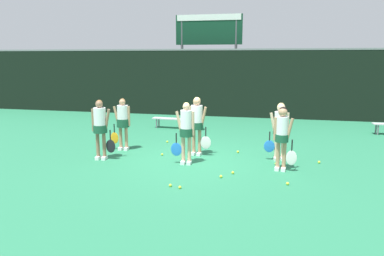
% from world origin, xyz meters
% --- Properties ---
extents(ground_plane, '(140.00, 140.00, 0.00)m').
position_xyz_m(ground_plane, '(0.00, 0.00, 0.00)').
color(ground_plane, '#26724C').
extents(fence_windscreen, '(60.00, 0.08, 3.30)m').
position_xyz_m(fence_windscreen, '(0.00, 8.00, 1.66)').
color(fence_windscreen, black).
rests_on(fence_windscreen, ground_plane).
extents(scoreboard, '(3.50, 0.15, 5.07)m').
position_xyz_m(scoreboard, '(-1.28, 9.53, 3.92)').
color(scoreboard, '#515156').
rests_on(scoreboard, ground_plane).
extents(bench_courtside, '(2.15, 0.48, 0.42)m').
position_xyz_m(bench_courtside, '(-1.61, 4.43, 0.37)').
color(bench_courtside, '#B2B2B7').
rests_on(bench_courtside, ground_plane).
extents(player_0, '(0.67, 0.40, 1.72)m').
position_xyz_m(player_0, '(-2.52, -0.60, 1.02)').
color(player_0, '#8C664C').
rests_on(player_0, ground_plane).
extents(player_1, '(0.66, 0.36, 1.71)m').
position_xyz_m(player_1, '(-0.02, -0.52, 1.00)').
color(player_1, tan).
rests_on(player_1, ground_plane).
extents(player_2, '(0.61, 0.34, 1.67)m').
position_xyz_m(player_2, '(2.53, -0.54, 0.99)').
color(player_2, tan).
rests_on(player_2, ground_plane).
extents(player_3, '(0.66, 0.39, 1.64)m').
position_xyz_m(player_3, '(-2.35, 0.59, 0.96)').
color(player_3, tan).
rests_on(player_3, ground_plane).
extents(player_4, '(0.68, 0.39, 1.75)m').
position_xyz_m(player_4, '(0.07, 0.49, 1.05)').
color(player_4, tan).
rests_on(player_4, ground_plane).
extents(player_5, '(0.67, 0.40, 1.65)m').
position_xyz_m(player_5, '(2.48, 0.47, 0.98)').
color(player_5, beige).
rests_on(player_5, ground_plane).
extents(tennis_ball_0, '(0.07, 0.07, 0.07)m').
position_xyz_m(tennis_ball_0, '(1.11, -1.52, 0.04)').
color(tennis_ball_0, '#CCE033').
rests_on(tennis_ball_0, ground_plane).
extents(tennis_ball_1, '(0.07, 0.07, 0.07)m').
position_xyz_m(tennis_ball_1, '(1.35, -1.15, 0.04)').
color(tennis_ball_1, '#CCE033').
rests_on(tennis_ball_1, ground_plane).
extents(tennis_ball_2, '(0.06, 0.06, 0.06)m').
position_xyz_m(tennis_ball_2, '(2.40, -0.07, 0.03)').
color(tennis_ball_2, '#CCE033').
rests_on(tennis_ball_2, ground_plane).
extents(tennis_ball_3, '(0.07, 0.07, 0.07)m').
position_xyz_m(tennis_ball_3, '(-1.28, 1.84, 0.03)').
color(tennis_ball_3, '#CCE033').
rests_on(tennis_ball_3, ground_plane).
extents(tennis_ball_4, '(0.07, 0.07, 0.07)m').
position_xyz_m(tennis_ball_4, '(3.57, 0.35, 0.04)').
color(tennis_ball_4, '#CCE033').
rests_on(tennis_ball_4, ground_plane).
extents(tennis_ball_5, '(0.07, 0.07, 0.07)m').
position_xyz_m(tennis_ball_5, '(1.25, 0.99, 0.04)').
color(tennis_ball_5, '#CCE033').
rests_on(tennis_ball_5, ground_plane).
extents(tennis_ball_6, '(0.07, 0.07, 0.07)m').
position_xyz_m(tennis_ball_6, '(0.10, 1.63, 0.03)').
color(tennis_ball_6, '#CCE033').
rests_on(tennis_ball_6, ground_plane).
extents(tennis_ball_7, '(0.06, 0.06, 0.06)m').
position_xyz_m(tennis_ball_7, '(-0.94, 0.18, 0.03)').
color(tennis_ball_7, '#CCE033').
rests_on(tennis_ball_7, ground_plane).
extents(tennis_ball_8, '(0.07, 0.07, 0.07)m').
position_xyz_m(tennis_ball_8, '(0.32, -2.48, 0.03)').
color(tennis_ball_8, '#CCE033').
rests_on(tennis_ball_8, ground_plane).
extents(tennis_ball_9, '(0.07, 0.07, 0.07)m').
position_xyz_m(tennis_ball_9, '(0.08, -2.41, 0.03)').
color(tennis_ball_9, '#CCE033').
rests_on(tennis_ball_9, ground_plane).
extents(tennis_ball_10, '(0.07, 0.07, 0.07)m').
position_xyz_m(tennis_ball_10, '(2.68, -1.69, 0.04)').
color(tennis_ball_10, '#CCE033').
rests_on(tennis_ball_10, ground_plane).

